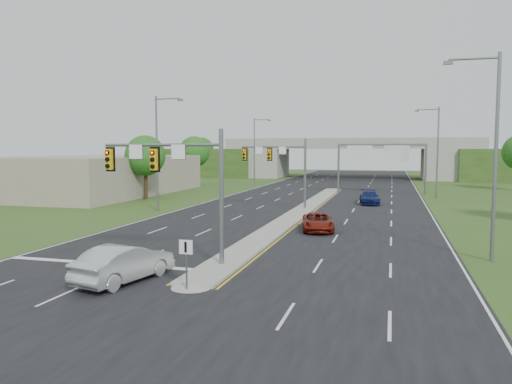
{
  "coord_description": "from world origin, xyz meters",
  "views": [
    {
      "loc": [
        8.25,
        -23.62,
        6.0
      ],
      "look_at": [
        -0.85,
        9.74,
        3.0
      ],
      "focal_mm": 35.0,
      "sensor_mm": 36.0,
      "label": 1
    }
  ],
  "objects_px": {
    "sign_gantry": "(380,155)",
    "car_far_b": "(369,197)",
    "overpass": "(350,161)",
    "signal_mast_near": "(179,174)",
    "car_far_a": "(318,222)",
    "car_silver": "(124,263)",
    "signal_mast_far": "(283,162)",
    "keep_right_sign": "(186,256)"
  },
  "relations": [
    {
      "from": "car_silver",
      "to": "car_far_b",
      "type": "height_order",
      "value": "car_silver"
    },
    {
      "from": "overpass",
      "to": "car_silver",
      "type": "xyz_separation_m",
      "value": [
        -3.29,
        -83.88,
        -2.69
      ]
    },
    {
      "from": "sign_gantry",
      "to": "overpass",
      "type": "distance_m",
      "value": 35.75
    },
    {
      "from": "car_far_a",
      "to": "car_far_b",
      "type": "height_order",
      "value": "car_far_b"
    },
    {
      "from": "sign_gantry",
      "to": "car_far_a",
      "type": "relative_size",
      "value": 2.46
    },
    {
      "from": "signal_mast_far",
      "to": "car_far_b",
      "type": "relative_size",
      "value": 1.43
    },
    {
      "from": "car_far_a",
      "to": "car_far_b",
      "type": "bearing_deg",
      "value": 70.8
    },
    {
      "from": "signal_mast_near",
      "to": "car_silver",
      "type": "distance_m",
      "value": 5.52
    },
    {
      "from": "signal_mast_near",
      "to": "car_far_a",
      "type": "distance_m",
      "value": 14.15
    },
    {
      "from": "sign_gantry",
      "to": "car_far_b",
      "type": "height_order",
      "value": "sign_gantry"
    },
    {
      "from": "signal_mast_near",
      "to": "overpass",
      "type": "bearing_deg",
      "value": 88.38
    },
    {
      "from": "sign_gantry",
      "to": "car_far_a",
      "type": "height_order",
      "value": "sign_gantry"
    },
    {
      "from": "car_silver",
      "to": "signal_mast_near",
      "type": "bearing_deg",
      "value": -92.43
    },
    {
      "from": "overpass",
      "to": "car_far_b",
      "type": "bearing_deg",
      "value": -82.97
    },
    {
      "from": "sign_gantry",
      "to": "signal_mast_near",
      "type": "bearing_deg",
      "value": -101.25
    },
    {
      "from": "keep_right_sign",
      "to": "sign_gantry",
      "type": "distance_m",
      "value": 50.04
    },
    {
      "from": "signal_mast_near",
      "to": "signal_mast_far",
      "type": "bearing_deg",
      "value": 90.0
    },
    {
      "from": "car_silver",
      "to": "overpass",
      "type": "bearing_deg",
      "value": -79.62
    },
    {
      "from": "signal_mast_far",
      "to": "car_far_b",
      "type": "height_order",
      "value": "signal_mast_far"
    },
    {
      "from": "signal_mast_far",
      "to": "car_far_b",
      "type": "distance_m",
      "value": 11.34
    },
    {
      "from": "overpass",
      "to": "signal_mast_far",
      "type": "bearing_deg",
      "value": -92.35
    },
    {
      "from": "sign_gantry",
      "to": "overpass",
      "type": "height_order",
      "value": "overpass"
    },
    {
      "from": "keep_right_sign",
      "to": "car_far_b",
      "type": "height_order",
      "value": "keep_right_sign"
    },
    {
      "from": "car_far_b",
      "to": "car_silver",
      "type": "bearing_deg",
      "value": -110.87
    },
    {
      "from": "overpass",
      "to": "car_far_a",
      "type": "height_order",
      "value": "overpass"
    },
    {
      "from": "signal_mast_near",
      "to": "car_far_b",
      "type": "bearing_deg",
      "value": 75.45
    },
    {
      "from": "sign_gantry",
      "to": "car_far_a",
      "type": "xyz_separation_m",
      "value": [
        -3.57,
        -32.54,
        -4.56
      ]
    },
    {
      "from": "overpass",
      "to": "car_far_b",
      "type": "distance_m",
      "value": 48.82
    },
    {
      "from": "signal_mast_near",
      "to": "sign_gantry",
      "type": "bearing_deg",
      "value": 78.75
    },
    {
      "from": "overpass",
      "to": "car_far_b",
      "type": "xyz_separation_m",
      "value": [
        5.96,
        -48.37,
        -2.82
      ]
    },
    {
      "from": "sign_gantry",
      "to": "car_far_a",
      "type": "bearing_deg",
      "value": -96.26
    },
    {
      "from": "signal_mast_near",
      "to": "keep_right_sign",
      "type": "distance_m",
      "value": 5.94
    },
    {
      "from": "car_silver",
      "to": "keep_right_sign",
      "type": "bearing_deg",
      "value": -178.53
    },
    {
      "from": "sign_gantry",
      "to": "car_silver",
      "type": "height_order",
      "value": "sign_gantry"
    },
    {
      "from": "car_far_b",
      "to": "signal_mast_far",
      "type": "bearing_deg",
      "value": -147.09
    },
    {
      "from": "signal_mast_near",
      "to": "car_far_b",
      "type": "distance_m",
      "value": 33.0
    },
    {
      "from": "car_far_b",
      "to": "keep_right_sign",
      "type": "bearing_deg",
      "value": -105.63
    },
    {
      "from": "overpass",
      "to": "keep_right_sign",
      "type": "bearing_deg",
      "value": -90.0
    },
    {
      "from": "sign_gantry",
      "to": "car_far_b",
      "type": "distance_m",
      "value": 14.05
    },
    {
      "from": "sign_gantry",
      "to": "car_silver",
      "type": "xyz_separation_m",
      "value": [
        -9.97,
        -48.8,
        -4.37
      ]
    },
    {
      "from": "car_silver",
      "to": "car_far_a",
      "type": "distance_m",
      "value": 17.47
    },
    {
      "from": "car_far_a",
      "to": "sign_gantry",
      "type": "bearing_deg",
      "value": 72.96
    }
  ]
}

